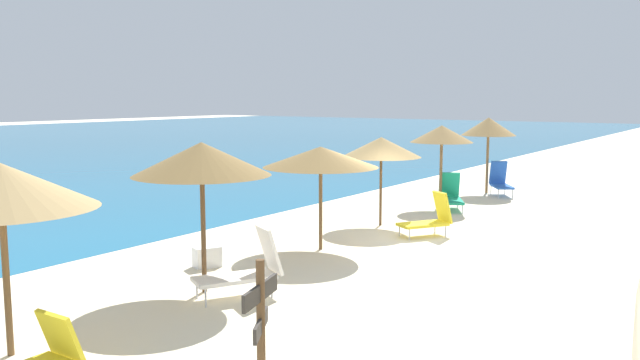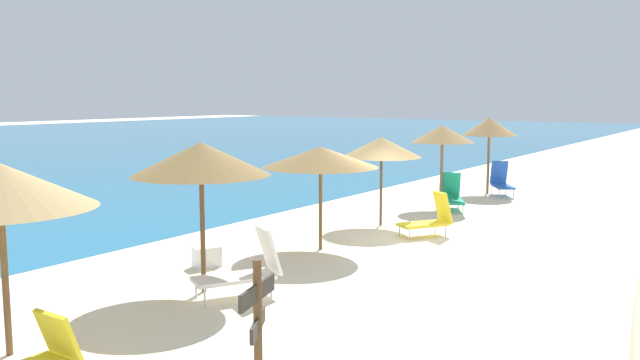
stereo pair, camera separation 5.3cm
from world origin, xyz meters
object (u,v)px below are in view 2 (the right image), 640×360
at_px(beach_umbrella_2, 321,157).
at_px(lounge_chair_2, 451,195).
at_px(cooler_box, 207,257).
at_px(lounge_chair_0, 501,181).
at_px(lounge_chair_4, 430,218).
at_px(lounge_chair_1, 246,268).
at_px(wooden_signpost, 258,333).
at_px(beach_umbrella_3, 382,147).
at_px(beach_umbrella_5, 489,127).
at_px(beach_umbrella_4, 442,134).
at_px(beach_umbrella_1, 201,159).

xyz_separation_m(beach_umbrella_2, lounge_chair_2, (6.79, -0.28, -1.70)).
bearing_deg(cooler_box, lounge_chair_0, -7.06).
bearing_deg(lounge_chair_2, lounge_chair_4, 76.42).
xyz_separation_m(lounge_chair_2, cooler_box, (-9.42, 1.34, -0.23)).
bearing_deg(lounge_chair_0, cooler_box, 49.34).
relative_size(lounge_chair_1, wooden_signpost, 0.87).
bearing_deg(beach_umbrella_3, beach_umbrella_2, -175.62).
bearing_deg(beach_umbrella_3, lounge_chair_2, -8.56).
height_order(beach_umbrella_2, wooden_signpost, beach_umbrella_2).
xyz_separation_m(beach_umbrella_5, lounge_chair_1, (-14.46, -0.97, -1.93)).
bearing_deg(beach_umbrella_3, lounge_chair_1, -170.19).
height_order(lounge_chair_0, lounge_chair_2, lounge_chair_0).
xyz_separation_m(beach_umbrella_4, lounge_chair_0, (3.65, -0.68, -1.84)).
distance_m(beach_umbrella_3, beach_umbrella_4, 3.65).
xyz_separation_m(beach_umbrella_1, lounge_chair_1, (0.23, -0.81, -1.91)).
bearing_deg(beach_umbrella_2, cooler_box, 158.10).
distance_m(beach_umbrella_1, wooden_signpost, 5.44).
relative_size(beach_umbrella_4, wooden_signpost, 1.39).
bearing_deg(beach_umbrella_2, lounge_chair_2, -2.38).
bearing_deg(lounge_chair_1, cooler_box, 1.26).
bearing_deg(wooden_signpost, beach_umbrella_1, 34.07).
xyz_separation_m(beach_umbrella_1, cooler_box, (1.29, 1.20, -2.21)).
distance_m(lounge_chair_1, lounge_chair_4, 6.47).
bearing_deg(beach_umbrella_2, beach_umbrella_5, 0.07).
relative_size(beach_umbrella_4, beach_umbrella_5, 0.95).
relative_size(beach_umbrella_5, lounge_chair_4, 1.93).
bearing_deg(lounge_chair_4, wooden_signpost, 138.02).
bearing_deg(wooden_signpost, beach_umbrella_4, 0.14).
xyz_separation_m(lounge_chair_4, cooler_box, (-5.40, 2.51, -0.24)).
xyz_separation_m(lounge_chair_2, wooden_signpost, (-14.03, -3.97, 0.68)).
bearing_deg(beach_umbrella_5, beach_umbrella_3, 178.20).
xyz_separation_m(beach_umbrella_3, wooden_signpost, (-10.50, -4.50, -1.04)).
bearing_deg(beach_umbrella_4, beach_umbrella_2, -179.09).
relative_size(beach_umbrella_2, lounge_chair_2, 1.66).
relative_size(beach_umbrella_3, cooler_box, 4.51).
xyz_separation_m(beach_umbrella_3, lounge_chair_0, (7.29, -0.82, -1.65)).
bearing_deg(lounge_chair_4, beach_umbrella_5, -47.19).
bearing_deg(lounge_chair_2, lounge_chair_0, -124.27).
distance_m(lounge_chair_0, wooden_signpost, 18.18).
distance_m(beach_umbrella_1, beach_umbrella_3, 7.20).
distance_m(lounge_chair_2, cooler_box, 9.52).
bearing_deg(beach_umbrella_3, cooler_box, 172.19).
height_order(lounge_chair_2, lounge_chair_4, lounge_chair_2).
relative_size(beach_umbrella_2, cooler_box, 4.92).
xyz_separation_m(beach_umbrella_2, beach_umbrella_4, (6.90, 0.11, 0.20)).
relative_size(lounge_chair_0, wooden_signpost, 0.76).
xyz_separation_m(beach_umbrella_3, beach_umbrella_5, (7.51, -0.24, 0.28)).
bearing_deg(beach_umbrella_5, lounge_chair_0, -110.61).
height_order(lounge_chair_4, cooler_box, lounge_chair_4).
xyz_separation_m(beach_umbrella_4, lounge_chair_4, (-4.13, -1.57, -1.89)).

